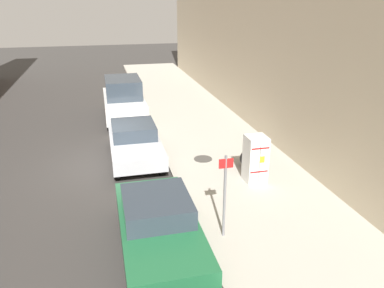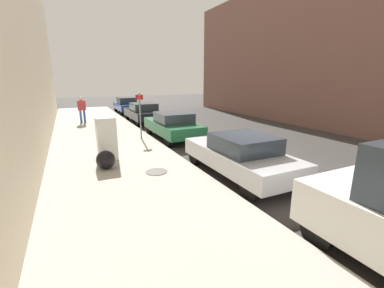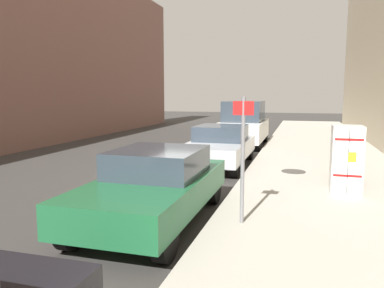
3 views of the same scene
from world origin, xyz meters
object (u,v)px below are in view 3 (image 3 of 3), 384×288
street_sign_post (243,153)px  parked_sedan_silver (220,145)px  trash_bag (349,171)px  parked_van_white (244,124)px  discarded_refrigerator (346,159)px  parked_sedan_green (155,185)px

street_sign_post → parked_sedan_silver: bearing=-74.3°
street_sign_post → trash_bag: bearing=-119.9°
parked_van_white → parked_sedan_silver: bearing=90.0°
street_sign_post → parked_van_white: 11.50m
discarded_refrigerator → parked_sedan_green: discarded_refrigerator is taller
discarded_refrigerator → street_sign_post: (2.00, 2.76, 0.48)m
parked_van_white → street_sign_post: bearing=98.4°
trash_bag → parked_sedan_silver: size_ratio=0.14×
trash_bag → parked_sedan_green: parked_sedan_green is taller
discarded_refrigerator → street_sign_post: size_ratio=0.70×
parked_sedan_silver → parked_sedan_green: (0.00, 5.92, 0.01)m
parked_van_white → parked_sedan_green: 11.31m
discarded_refrigerator → parked_van_white: size_ratio=0.34×
parked_sedan_silver → parked_van_white: bearing=-90.0°
discarded_refrigerator → parked_sedan_silver: (3.68, -3.22, -0.23)m
parked_sedan_green → parked_sedan_silver: bearing=-90.0°
street_sign_post → parked_van_white: size_ratio=0.48×
street_sign_post → parked_van_white: street_sign_post is taller
trash_bag → parked_sedan_silver: (3.89, -2.13, 0.25)m
parked_van_white → parked_sedan_silver: size_ratio=1.06×
parked_sedan_silver → parked_sedan_green: size_ratio=1.01×
parked_van_white → parked_sedan_green: size_ratio=1.08×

